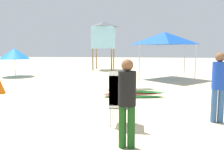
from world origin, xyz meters
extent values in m
plane|color=beige|center=(0.00, 0.00, 0.00)|extent=(80.00, 80.00, 0.00)
cube|color=silver|center=(1.21, 0.06, 0.44)|extent=(0.48, 0.48, 0.04)
cube|color=silver|center=(1.21, -0.16, 0.64)|extent=(0.48, 0.04, 0.40)
cube|color=silver|center=(1.21, 0.06, 0.53)|extent=(0.48, 0.48, 0.04)
cube|color=silver|center=(1.21, -0.16, 0.73)|extent=(0.48, 0.04, 0.40)
cube|color=silver|center=(1.21, 0.06, 0.62)|extent=(0.48, 0.48, 0.04)
cube|color=silver|center=(1.21, -0.16, 0.82)|extent=(0.48, 0.04, 0.40)
cube|color=silver|center=(1.21, 0.06, 0.71)|extent=(0.48, 0.48, 0.04)
cube|color=silver|center=(1.21, -0.16, 0.91)|extent=(0.48, 0.04, 0.40)
cube|color=silver|center=(1.21, 0.06, 0.80)|extent=(0.48, 0.48, 0.04)
cube|color=silver|center=(1.21, -0.16, 1.00)|extent=(0.48, 0.04, 0.40)
cube|color=silver|center=(1.21, 0.06, 0.89)|extent=(0.48, 0.48, 0.04)
cube|color=silver|center=(1.21, -0.16, 1.09)|extent=(0.48, 0.04, 0.40)
cylinder|color=silver|center=(1.42, 0.27, 0.21)|extent=(0.04, 0.04, 0.42)
cylinder|color=silver|center=(1.00, 0.27, 0.21)|extent=(0.04, 0.04, 0.42)
cylinder|color=silver|center=(1.42, -0.15, 0.21)|extent=(0.04, 0.04, 0.42)
cylinder|color=silver|center=(1.00, -0.15, 0.21)|extent=(0.04, 0.04, 0.42)
ellipsoid|color=green|center=(1.42, 3.07, 0.04)|extent=(2.11, 0.49, 0.08)
ellipsoid|color=red|center=(1.41, 3.16, 0.12)|extent=(2.24, 0.64, 0.08)
ellipsoid|color=green|center=(1.43, 3.25, 0.20)|extent=(2.37, 0.48, 0.08)
ellipsoid|color=white|center=(1.33, 3.19, 0.28)|extent=(2.36, 0.81, 0.08)
ellipsoid|color=white|center=(1.43, 3.12, 0.36)|extent=(2.06, 0.56, 0.08)
cylinder|color=#33598C|center=(3.47, 0.49, 0.42)|extent=(0.14, 0.14, 0.83)
cylinder|color=#33598C|center=(3.63, 0.49, 0.42)|extent=(0.14, 0.14, 0.83)
cylinder|color=#193FB2|center=(3.55, 0.49, 1.16)|extent=(0.32, 0.32, 0.66)
sphere|color=brown|center=(3.55, 0.49, 1.60)|extent=(0.23, 0.23, 0.23)
cylinder|color=#194C19|center=(1.36, -1.20, 0.39)|extent=(0.14, 0.14, 0.79)
cylinder|color=#194C19|center=(1.52, -1.20, 0.39)|extent=(0.14, 0.14, 0.79)
cylinder|color=black|center=(1.44, -1.20, 1.10)|extent=(0.32, 0.32, 0.62)
sphere|color=brown|center=(1.44, -1.20, 1.52)|extent=(0.21, 0.21, 0.21)
cylinder|color=#B2B2B7|center=(1.62, 7.04, 1.02)|extent=(0.05, 0.05, 2.04)
cylinder|color=#B2B2B7|center=(4.55, 7.04, 1.02)|extent=(0.05, 0.05, 2.04)
cylinder|color=#B2B2B7|center=(1.62, 9.96, 1.02)|extent=(0.05, 0.05, 2.04)
cylinder|color=#B2B2B7|center=(4.55, 9.96, 1.02)|extent=(0.05, 0.05, 2.04)
pyramid|color=#144CB2|center=(3.08, 8.50, 2.41)|extent=(2.92, 2.92, 0.73)
cylinder|color=olive|center=(-2.21, 13.12, 0.90)|extent=(0.12, 0.12, 1.80)
cylinder|color=olive|center=(-0.65, 13.12, 0.90)|extent=(0.12, 0.12, 1.80)
cylinder|color=olive|center=(-2.21, 14.68, 0.90)|extent=(0.12, 0.12, 1.80)
cylinder|color=olive|center=(-0.65, 14.68, 0.90)|extent=(0.12, 0.12, 1.80)
cube|color=#9ADAEE|center=(-1.43, 13.90, 2.70)|extent=(1.80, 1.80, 1.80)
pyramid|color=#4C5156|center=(-1.43, 13.90, 3.83)|extent=(1.98, 1.98, 0.45)
cylinder|color=beige|center=(-6.40, 8.54, 0.91)|extent=(0.04, 0.04, 1.82)
cone|color=blue|center=(-6.40, 8.54, 1.47)|extent=(1.97, 1.97, 0.69)
cone|color=orange|center=(-3.90, 3.16, 0.27)|extent=(0.38, 0.38, 0.55)
camera|label=1|loc=(1.66, -5.15, 1.81)|focal=36.11mm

